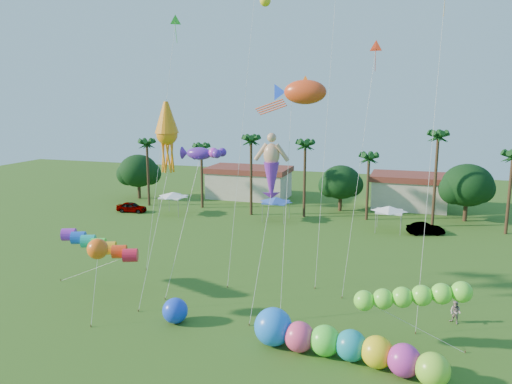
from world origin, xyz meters
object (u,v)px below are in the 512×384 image
(car_a, at_px, (132,207))
(car_b, at_px, (426,229))
(spectator_b, at_px, (455,312))
(caterpillar_inflatable, at_px, (338,344))
(blue_ball, at_px, (175,311))

(car_a, xyz_separation_m, car_b, (38.25, 0.44, -0.02))
(car_a, distance_m, car_b, 38.26)
(car_a, relative_size, spectator_b, 2.49)
(car_a, height_order, caterpillar_inflatable, caterpillar_inflatable)
(spectator_b, bearing_deg, car_b, 129.35)
(caterpillar_inflatable, bearing_deg, car_a, 147.02)
(car_a, relative_size, caterpillar_inflatable, 0.34)
(spectator_b, height_order, blue_ball, blue_ball)
(car_b, height_order, blue_ball, blue_ball)
(car_a, relative_size, car_b, 0.99)
(car_a, height_order, spectator_b, spectator_b)
(car_a, xyz_separation_m, blue_ball, (21.26, -28.88, 0.20))
(car_a, xyz_separation_m, spectator_b, (39.94, -23.00, 0.12))
(spectator_b, xyz_separation_m, blue_ball, (-18.68, -5.88, 0.08))
(car_a, bearing_deg, car_b, -95.51)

